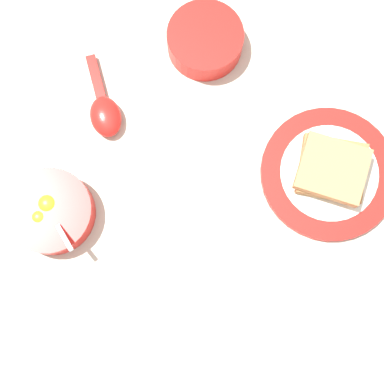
{
  "coord_description": "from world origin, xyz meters",
  "views": [
    {
      "loc": [
        -0.18,
        0.01,
        0.87
      ],
      "look_at": [
        -0.02,
        -0.0,
        0.02
      ],
      "focal_mm": 50.0,
      "sensor_mm": 36.0,
      "label": 1
    }
  ],
  "objects_px": {
    "toast_plate": "(329,173)",
    "toast_sandwich": "(332,169)",
    "soup_spoon": "(104,111)",
    "congee_bowl": "(205,40)",
    "egg_bowl": "(51,212)"
  },
  "relations": [
    {
      "from": "toast_sandwich",
      "to": "congee_bowl",
      "type": "relative_size",
      "value": 1.05
    },
    {
      "from": "congee_bowl",
      "to": "egg_bowl",
      "type": "bearing_deg",
      "value": 133.68
    },
    {
      "from": "toast_plate",
      "to": "toast_sandwich",
      "type": "xyz_separation_m",
      "value": [
        0.0,
        -0.0,
        0.02
      ]
    },
    {
      "from": "toast_sandwich",
      "to": "congee_bowl",
      "type": "distance_m",
      "value": 0.3
    },
    {
      "from": "egg_bowl",
      "to": "congee_bowl",
      "type": "height_order",
      "value": "egg_bowl"
    },
    {
      "from": "soup_spoon",
      "to": "congee_bowl",
      "type": "bearing_deg",
      "value": -60.2
    },
    {
      "from": "toast_sandwich",
      "to": "congee_bowl",
      "type": "height_order",
      "value": "toast_sandwich"
    },
    {
      "from": "toast_sandwich",
      "to": "soup_spoon",
      "type": "relative_size",
      "value": 0.88
    },
    {
      "from": "egg_bowl",
      "to": "toast_plate",
      "type": "xyz_separation_m",
      "value": [
        0.02,
        -0.46,
        -0.02
      ]
    },
    {
      "from": "egg_bowl",
      "to": "soup_spoon",
      "type": "height_order",
      "value": "egg_bowl"
    },
    {
      "from": "egg_bowl",
      "to": "toast_sandwich",
      "type": "bearing_deg",
      "value": -87.6
    },
    {
      "from": "congee_bowl",
      "to": "toast_plate",
      "type": "bearing_deg",
      "value": -144.42
    },
    {
      "from": "soup_spoon",
      "to": "congee_bowl",
      "type": "xyz_separation_m",
      "value": [
        0.1,
        -0.18,
        0.01
      ]
    },
    {
      "from": "soup_spoon",
      "to": "congee_bowl",
      "type": "distance_m",
      "value": 0.21
    },
    {
      "from": "toast_plate",
      "to": "congee_bowl",
      "type": "xyz_separation_m",
      "value": [
        0.25,
        0.18,
        0.02
      ]
    }
  ]
}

